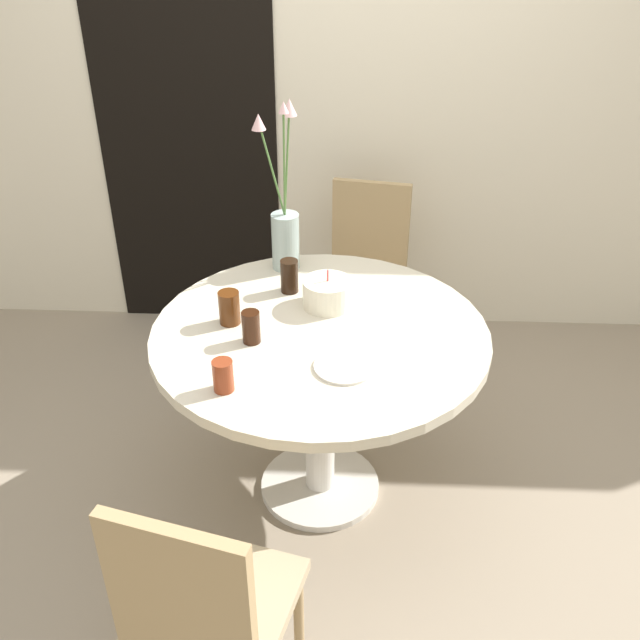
{
  "coord_description": "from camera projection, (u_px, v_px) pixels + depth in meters",
  "views": [
    {
      "loc": [
        0.1,
        -2.14,
        2.13
      ],
      "look_at": [
        0.0,
        0.0,
        0.81
      ],
      "focal_mm": 40.0,
      "sensor_mm": 36.0,
      "label": 1
    }
  ],
  "objects": [
    {
      "name": "birthday_cake",
      "position": [
        328.0,
        293.0,
        2.65
      ],
      "size": [
        0.19,
        0.19,
        0.15
      ],
      "color": "white",
      "rests_on": "dining_table"
    },
    {
      "name": "ground_plane",
      "position": [
        320.0,
        488.0,
        2.94
      ],
      "size": [
        16.0,
        16.0,
        0.0
      ],
      "primitive_type": "plane",
      "color": "gray"
    },
    {
      "name": "drink_glass_1",
      "position": [
        251.0,
        327.0,
        2.44
      ],
      "size": [
        0.06,
        0.06,
        0.12
      ],
      "color": "#33190C",
      "rests_on": "dining_table"
    },
    {
      "name": "wall_back",
      "position": [
        333.0,
        85.0,
        3.44
      ],
      "size": [
        8.0,
        0.05,
        2.6
      ],
      "color": "beige",
      "rests_on": "ground_plane"
    },
    {
      "name": "drink_glass_2",
      "position": [
        229.0,
        308.0,
        2.55
      ],
      "size": [
        0.08,
        0.08,
        0.12
      ],
      "color": "#51280F",
      "rests_on": "dining_table"
    },
    {
      "name": "flower_vase",
      "position": [
        284.0,
        225.0,
        2.85
      ],
      "size": [
        0.18,
        0.24,
        0.72
      ],
      "color": "#9EB2AD",
      "rests_on": "dining_table"
    },
    {
      "name": "dining_table",
      "position": [
        320.0,
        361.0,
        2.61
      ],
      "size": [
        1.21,
        1.21,
        0.77
      ],
      "color": "beige",
      "rests_on": "ground_plane"
    },
    {
      "name": "chair_near_front",
      "position": [
        366.0,
        266.0,
        3.5
      ],
      "size": [
        0.47,
        0.47,
        0.92
      ],
      "rotation": [
        0.0,
        0.0,
        -0.18
      ],
      "color": "tan",
      "rests_on": "ground_plane"
    },
    {
      "name": "chair_left_flank",
      "position": [
        204.0,
        607.0,
        1.85
      ],
      "size": [
        0.49,
        0.49,
        0.92
      ],
      "rotation": [
        0.0,
        0.0,
        2.88
      ],
      "color": "tan",
      "rests_on": "ground_plane"
    },
    {
      "name": "drink_glass_3",
      "position": [
        289.0,
        276.0,
        2.74
      ],
      "size": [
        0.07,
        0.07,
        0.13
      ],
      "color": "black",
      "rests_on": "dining_table"
    },
    {
      "name": "drink_glass_0",
      "position": [
        223.0,
        376.0,
        2.21
      ],
      "size": [
        0.07,
        0.07,
        0.11
      ],
      "color": "maroon",
      "rests_on": "dining_table"
    },
    {
      "name": "side_plate",
      "position": [
        344.0,
        367.0,
        2.33
      ],
      "size": [
        0.2,
        0.2,
        0.01
      ],
      "color": "silver",
      "rests_on": "dining_table"
    },
    {
      "name": "doorway_panel",
      "position": [
        188.0,
        140.0,
        3.59
      ],
      "size": [
        0.9,
        0.01,
        2.05
      ],
      "color": "black",
      "rests_on": "ground_plane"
    }
  ]
}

